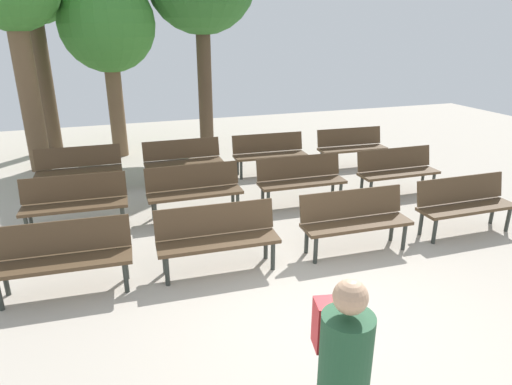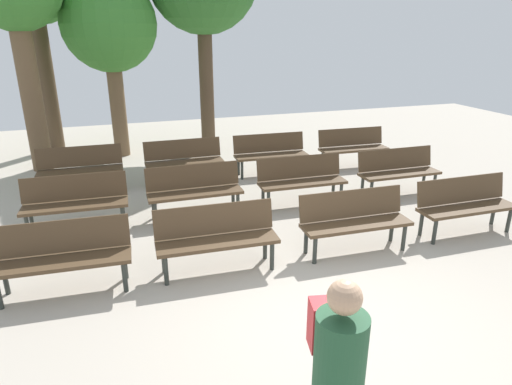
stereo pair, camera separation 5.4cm
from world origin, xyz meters
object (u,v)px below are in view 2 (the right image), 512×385
at_px(bench_r1_c2, 301,178).
at_px(bench_r2_c0, 80,166).
at_px(bench_r0_c2, 354,218).
at_px(bench_r1_c1, 194,188).
at_px(bench_r2_c3, 353,145).
at_px(bench_r0_c0, 62,253).
at_px(bench_r2_c1, 184,158).
at_px(bench_r1_c0, 75,200).
at_px(bench_r0_c1, 216,234).
at_px(bench_r1_c3, 398,169).
at_px(visitor_with_backpack, 337,373).
at_px(tree_1, 109,26).
at_px(bench_r0_c3, 465,202).
at_px(bench_r2_c2, 270,151).

xyz_separation_m(bench_r1_c2, bench_r2_c0, (-3.84, 2.01, 0.00)).
height_order(bench_r0_c2, bench_r1_c1, same).
bearing_deg(bench_r2_c3, bench_r0_c0, -146.71).
bearing_deg(bench_r2_c1, bench_r1_c0, -137.57).
xyz_separation_m(bench_r0_c2, bench_r2_c0, (-3.83, 3.92, 0.00)).
xyz_separation_m(bench_r0_c1, bench_r2_c1, (0.21, 3.78, 0.00)).
xyz_separation_m(bench_r2_c0, bench_r2_c3, (5.94, -0.19, 0.00)).
distance_m(bench_r0_c2, bench_r1_c3, 2.71).
bearing_deg(visitor_with_backpack, bench_r0_c1, -76.83).
bearing_deg(bench_r1_c3, bench_r1_c0, 178.81).
height_order(bench_r0_c0, bench_r2_c3, same).
distance_m(bench_r0_c1, bench_r2_c0, 4.25).
bearing_deg(bench_r2_c1, tree_1, 114.49).
height_order(bench_r0_c2, visitor_with_backpack, visitor_with_backpack).
xyz_separation_m(bench_r0_c2, bench_r1_c0, (-3.84, 2.02, 0.00)).
bearing_deg(bench_r0_c1, bench_r2_c1, 89.19).
bearing_deg(bench_r0_c3, bench_r1_c0, 161.43).
height_order(bench_r1_c2, bench_r2_c1, same).
bearing_deg(tree_1, bench_r2_c1, -65.94).
distance_m(bench_r1_c1, bench_r1_c2, 1.95).
height_order(bench_r1_c2, bench_r2_c2, same).
relative_size(bench_r0_c1, bench_r0_c2, 1.00).
bearing_deg(bench_r2_c3, bench_r0_c3, -89.75).
bearing_deg(bench_r2_c1, bench_r2_c0, 178.59).
distance_m(bench_r1_c2, bench_r2_c3, 2.77).
bearing_deg(bench_r0_c0, bench_r2_c1, 63.62).
relative_size(bench_r1_c1, bench_r1_c2, 0.99).
bearing_deg(bench_r0_c3, visitor_with_backpack, -140.97).
relative_size(bench_r1_c1, bench_r1_c3, 1.00).
distance_m(bench_r2_c0, visitor_with_backpack, 7.27).
height_order(bench_r1_c0, bench_r2_c3, same).
height_order(bench_r0_c0, bench_r1_c0, same).
height_order(bench_r1_c0, bench_r1_c1, same).
distance_m(bench_r2_c3, visitor_with_backpack, 7.94).
xyz_separation_m(bench_r1_c2, bench_r2_c2, (0.09, 1.89, 0.00)).
bearing_deg(bench_r1_c2, bench_r1_c1, 179.65).
distance_m(bench_r0_c2, bench_r1_c0, 4.34).
distance_m(bench_r0_c3, bench_r1_c0, 6.14).
bearing_deg(bench_r2_c3, bench_r1_c0, -161.39).
xyz_separation_m(bench_r0_c0, bench_r2_c1, (2.11, 3.70, 0.00)).
relative_size(bench_r1_c1, bench_r2_c1, 1.00).
xyz_separation_m(bench_r0_c0, bench_r1_c2, (3.92, 1.75, 0.00)).
relative_size(bench_r2_c0, bench_r2_c2, 0.99).
relative_size(bench_r1_c2, bench_r2_c1, 1.01).
relative_size(bench_r1_c1, bench_r2_c2, 0.99).
bearing_deg(bench_r2_c0, bench_r0_c3, -33.19).
bearing_deg(bench_r1_c1, bench_r0_c2, -45.19).
bearing_deg(bench_r2_c1, bench_r2_c3, -1.45).
height_order(bench_r2_c3, tree_1, tree_1).
bearing_deg(tree_1, bench_r0_c3, -52.76).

